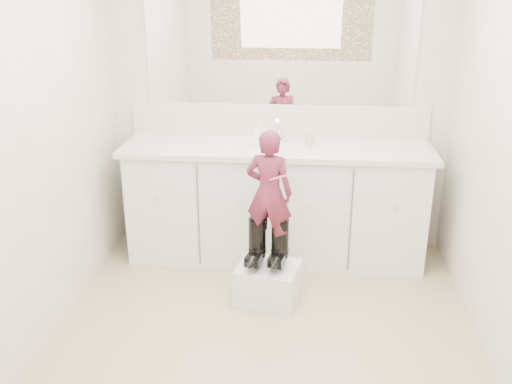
# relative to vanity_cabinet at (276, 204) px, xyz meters

# --- Properties ---
(floor) EXTENTS (3.00, 3.00, 0.00)m
(floor) POSITION_rel_vanity_cabinet_xyz_m (0.00, -1.23, -0.42)
(floor) COLOR #948261
(floor) RESTS_ON ground
(wall_back) EXTENTS (2.60, 0.00, 2.60)m
(wall_back) POSITION_rel_vanity_cabinet_xyz_m (0.00, 0.27, 0.77)
(wall_back) COLOR beige
(wall_back) RESTS_ON floor
(wall_front) EXTENTS (2.60, 0.00, 2.60)m
(wall_front) POSITION_rel_vanity_cabinet_xyz_m (0.00, -2.73, 0.77)
(wall_front) COLOR beige
(wall_front) RESTS_ON floor
(wall_left) EXTENTS (0.00, 3.00, 3.00)m
(wall_left) POSITION_rel_vanity_cabinet_xyz_m (-1.30, -1.23, 0.78)
(wall_left) COLOR beige
(wall_left) RESTS_ON floor
(vanity_cabinet) EXTENTS (2.20, 0.55, 0.85)m
(vanity_cabinet) POSITION_rel_vanity_cabinet_xyz_m (0.00, 0.00, 0.00)
(vanity_cabinet) COLOR silver
(vanity_cabinet) RESTS_ON floor
(countertop) EXTENTS (2.28, 0.58, 0.04)m
(countertop) POSITION_rel_vanity_cabinet_xyz_m (0.00, -0.01, 0.45)
(countertop) COLOR beige
(countertop) RESTS_ON vanity_cabinet
(backsplash) EXTENTS (2.28, 0.03, 0.25)m
(backsplash) POSITION_rel_vanity_cabinet_xyz_m (0.00, 0.26, 0.59)
(backsplash) COLOR beige
(backsplash) RESTS_ON countertop
(mirror) EXTENTS (2.00, 0.02, 1.00)m
(mirror) POSITION_rel_vanity_cabinet_xyz_m (0.00, 0.26, 1.22)
(mirror) COLOR white
(mirror) RESTS_ON wall_back
(dot_panel) EXTENTS (2.00, 0.01, 1.20)m
(dot_panel) POSITION_rel_vanity_cabinet_xyz_m (0.00, -2.71, 1.22)
(dot_panel) COLOR #472819
(dot_panel) RESTS_ON wall_front
(faucet) EXTENTS (0.08, 0.08, 0.10)m
(faucet) POSITION_rel_vanity_cabinet_xyz_m (0.00, 0.15, 0.52)
(faucet) COLOR silver
(faucet) RESTS_ON countertop
(cup) EXTENTS (0.10, 0.10, 0.08)m
(cup) POSITION_rel_vanity_cabinet_xyz_m (0.24, 0.04, 0.50)
(cup) COLOR beige
(cup) RESTS_ON countertop
(soap_bottle) EXTENTS (0.09, 0.09, 0.19)m
(soap_bottle) POSITION_rel_vanity_cabinet_xyz_m (-0.12, -0.03, 0.56)
(soap_bottle) COLOR white
(soap_bottle) RESTS_ON countertop
(step_stool) EXTENTS (0.46, 0.41, 0.26)m
(step_stool) POSITION_rel_vanity_cabinet_xyz_m (-0.01, -0.67, -0.30)
(step_stool) COLOR silver
(step_stool) RESTS_ON floor
(boot_left) EXTENTS (0.17, 0.24, 0.33)m
(boot_left) POSITION_rel_vanity_cabinet_xyz_m (-0.09, -0.65, -0.00)
(boot_left) COLOR black
(boot_left) RESTS_ON step_stool
(boot_right) EXTENTS (0.17, 0.24, 0.33)m
(boot_right) POSITION_rel_vanity_cabinet_xyz_m (0.06, -0.65, -0.00)
(boot_right) COLOR black
(boot_right) RESTS_ON step_stool
(toddler) EXTENTS (0.34, 0.26, 0.83)m
(toddler) POSITION_rel_vanity_cabinet_xyz_m (-0.01, -0.65, 0.35)
(toddler) COLOR #9E304F
(toddler) RESTS_ON step_stool
(toothbrush) EXTENTS (0.14, 0.04, 0.06)m
(toothbrush) POSITION_rel_vanity_cabinet_xyz_m (0.06, -0.73, 0.48)
(toothbrush) COLOR #DB5591
(toothbrush) RESTS_ON toddler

